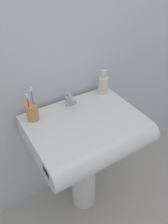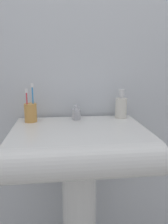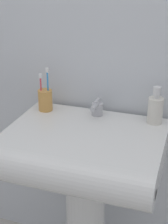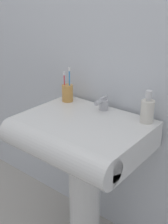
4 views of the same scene
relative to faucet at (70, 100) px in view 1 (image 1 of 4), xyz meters
The scene contains 7 objects.
ground_plane 0.87m from the faucet, 91.31° to the right, with size 6.00×6.00×0.00m, color #ADA89E.
wall_back 0.36m from the faucet, 91.82° to the left, with size 5.00×0.05×2.40m, color silver.
sink_pedestal 0.54m from the faucet, 91.31° to the right, with size 0.17×0.17×0.69m, color white.
sink_basin 0.23m from the faucet, 90.97° to the right, with size 0.63×0.51×0.14m.
faucet is the anchor object (origin of this frame).
toothbrush_cup 0.24m from the faucet, behind, with size 0.06×0.06×0.20m.
soap_bottle 0.25m from the faucet, ahead, with size 0.06×0.06×0.16m.
Camera 1 is at (-0.49, -0.81, 1.60)m, focal length 35.00 mm.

